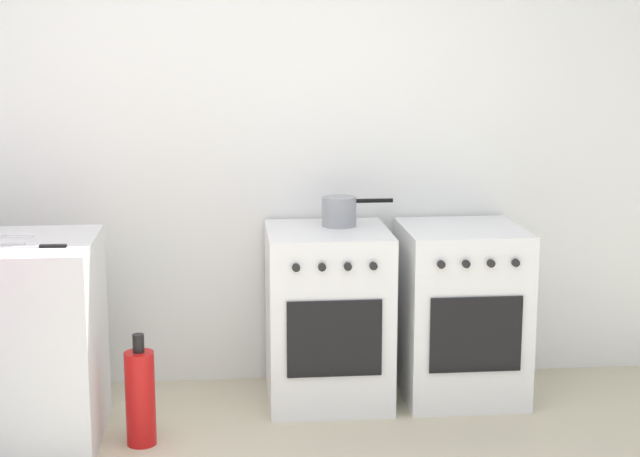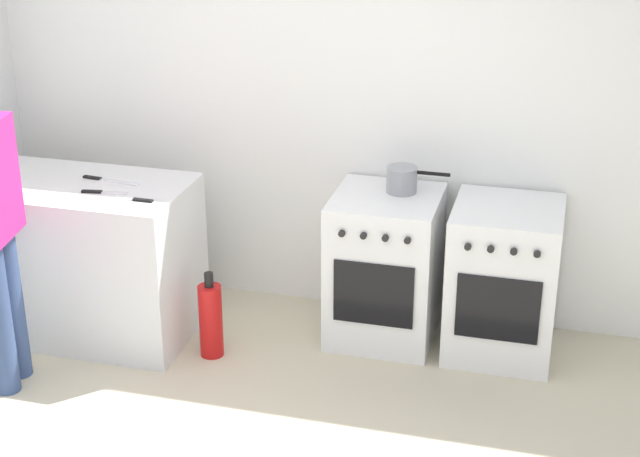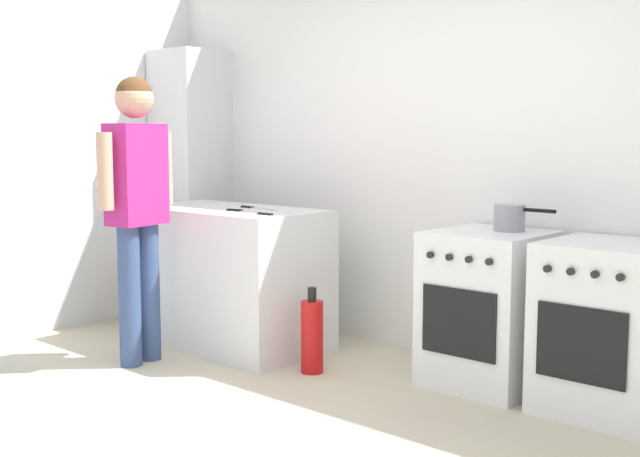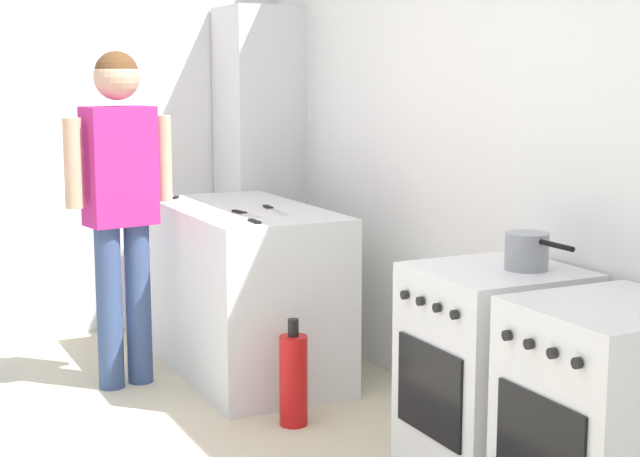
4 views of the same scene
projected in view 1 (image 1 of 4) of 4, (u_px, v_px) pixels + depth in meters
back_wall at (251, 129)px, 4.93m from camera, size 6.00×0.10×2.60m
oven_left at (328, 315)px, 4.77m from camera, size 0.58×0.62×0.85m
oven_right at (461, 311)px, 4.83m from camera, size 0.58×0.62×0.85m
pot at (340, 211)px, 4.77m from camera, size 0.35×0.17×0.14m
knife_paring at (45, 246)px, 4.05m from camera, size 0.21×0.03×0.01m
fire_extinguisher at (140, 397)px, 4.26m from camera, size 0.13×0.13×0.50m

